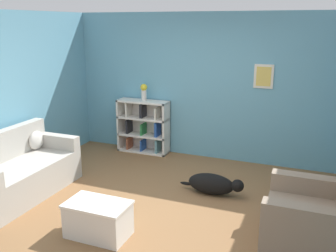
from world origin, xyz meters
name	(u,v)px	position (x,y,z in m)	size (l,w,h in m)	color
ground_plane	(157,208)	(0.00, 0.00, 0.00)	(14.00, 14.00, 0.00)	brown
wall_back	(206,87)	(0.00, 2.25, 1.30)	(5.60, 0.13, 2.60)	#609EB7
wall_left	(0,100)	(-2.55, 0.00, 1.30)	(0.13, 5.00, 2.60)	#609EB7
couch	(19,172)	(-2.03, -0.32, 0.33)	(0.84, 1.73, 0.91)	#ADA89E
bookshelf	(144,126)	(-1.16, 2.05, 0.50)	(0.99, 0.31, 1.01)	silver
recliner_chair	(316,217)	(1.97, -0.17, 0.37)	(0.93, 1.01, 1.08)	gray
coffee_table	(98,218)	(-0.37, -0.86, 0.22)	(0.74, 0.45, 0.42)	silver
dog	(213,184)	(0.58, 0.71, 0.16)	(0.97, 0.28, 0.31)	black
vase	(144,91)	(-1.13, 2.02, 1.18)	(0.13, 0.13, 0.31)	silver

